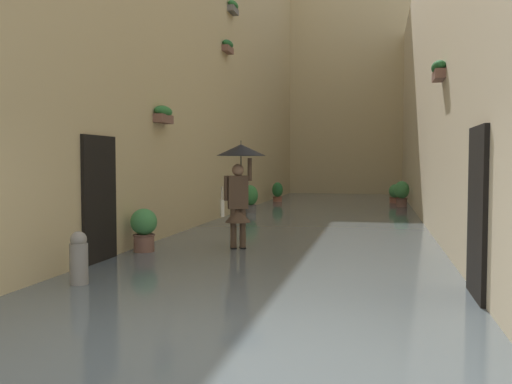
# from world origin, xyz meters

# --- Properties ---
(ground_plane) EXTENTS (62.03, 62.03, 0.00)m
(ground_plane) POSITION_xyz_m (0.00, -12.41, 0.00)
(ground_plane) COLOR #605B56
(flood_water) EXTENTS (6.62, 30.81, 0.08)m
(flood_water) POSITION_xyz_m (0.00, -12.41, 0.04)
(flood_water) COLOR #515B60
(flood_water) RESTS_ON ground_plane
(building_facade_left) EXTENTS (2.04, 28.81, 8.20)m
(building_facade_left) POSITION_xyz_m (-3.81, -12.40, 4.10)
(building_facade_left) COLOR beige
(building_facade_left) RESTS_ON ground_plane
(building_facade_right) EXTENTS (2.04, 28.81, 12.13)m
(building_facade_right) POSITION_xyz_m (3.81, -12.40, 6.06)
(building_facade_right) COLOR tan
(building_facade_right) RESTS_ON ground_plane
(building_facade_far) EXTENTS (9.42, 1.80, 13.47)m
(building_facade_far) POSITION_xyz_m (0.00, -25.71, 6.74)
(building_facade_far) COLOR tan
(building_facade_far) RESTS_ON ground_plane
(person_wading) EXTENTS (0.96, 0.96, 2.17)m
(person_wading) POSITION_xyz_m (0.93, -5.64, 1.48)
(person_wading) COLOR black
(person_wading) RESTS_ON ground_plane
(potted_plant_near_right) EXTENTS (0.50, 0.50, 0.99)m
(potted_plant_near_right) POSITION_xyz_m (2.41, -13.10, 0.54)
(potted_plant_near_right) COLOR #66605B
(potted_plant_near_right) RESTS_ON ground_plane
(potted_plant_far_right) EXTENTS (0.49, 0.49, 0.89)m
(potted_plant_far_right) POSITION_xyz_m (2.58, -4.87, 0.49)
(potted_plant_far_right) COLOR brown
(potted_plant_far_right) RESTS_ON ground_plane
(potted_plant_mid_right) EXTENTS (0.45, 0.45, 0.89)m
(potted_plant_mid_right) POSITION_xyz_m (2.43, -18.35, 0.47)
(potted_plant_mid_right) COLOR #9E563D
(potted_plant_mid_right) RESTS_ON ground_plane
(potted_plant_mid_left) EXTENTS (0.48, 0.48, 0.84)m
(potted_plant_mid_left) POSITION_xyz_m (-2.37, -18.55, 0.44)
(potted_plant_mid_left) COLOR brown
(potted_plant_mid_left) RESTS_ON ground_plane
(potted_plant_near_left) EXTENTS (0.55, 0.55, 1.04)m
(potted_plant_near_left) POSITION_xyz_m (-2.56, -16.64, 0.59)
(potted_plant_near_left) COLOR brown
(potted_plant_near_left) RESTS_ON ground_plane
(mooring_bollard) EXTENTS (0.25, 0.25, 0.81)m
(mooring_bollard) POSITION_xyz_m (2.31, -2.05, 0.41)
(mooring_bollard) COLOR gray
(mooring_bollard) RESTS_ON ground_plane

